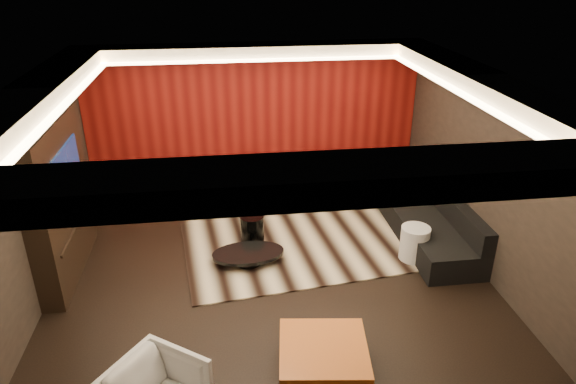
{
  "coord_description": "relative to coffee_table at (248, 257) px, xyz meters",
  "views": [
    {
      "loc": [
        -0.59,
        -6.03,
        4.17
      ],
      "look_at": [
        0.3,
        0.6,
        1.05
      ],
      "focal_mm": 32.0,
      "sensor_mm": 36.0,
      "label": 1
    }
  ],
  "objects": [
    {
      "name": "floor",
      "position": [
        0.31,
        -0.43,
        -0.12
      ],
      "size": [
        6.0,
        6.0,
        0.02
      ],
      "primitive_type": "cube",
      "color": "black",
      "rests_on": "ground"
    },
    {
      "name": "ceiling",
      "position": [
        0.31,
        -0.43,
        2.7
      ],
      "size": [
        6.0,
        6.0,
        0.02
      ],
      "primitive_type": "cube",
      "color": "silver",
      "rests_on": "ground"
    },
    {
      "name": "wall_back",
      "position": [
        0.31,
        2.58,
        1.29
      ],
      "size": [
        6.0,
        0.02,
        2.8
      ],
      "primitive_type": "cube",
      "color": "black",
      "rests_on": "ground"
    },
    {
      "name": "wall_left",
      "position": [
        -2.7,
        -0.43,
        1.29
      ],
      "size": [
        0.02,
        6.0,
        2.8
      ],
      "primitive_type": "cube",
      "color": "black",
      "rests_on": "ground"
    },
    {
      "name": "wall_right",
      "position": [
        3.32,
        -0.43,
        1.29
      ],
      "size": [
        0.02,
        6.0,
        2.8
      ],
      "primitive_type": "cube",
      "color": "black",
      "rests_on": "ground"
    },
    {
      "name": "red_feature_wall",
      "position": [
        0.31,
        2.54,
        1.29
      ],
      "size": [
        5.98,
        0.05,
        2.78
      ],
      "primitive_type": "cube",
      "color": "#6B0C0A",
      "rests_on": "ground"
    },
    {
      "name": "soffit_back",
      "position": [
        0.31,
        2.27,
        2.58
      ],
      "size": [
        6.0,
        0.6,
        0.22
      ],
      "primitive_type": "cube",
      "color": "silver",
      "rests_on": "ground"
    },
    {
      "name": "soffit_front",
      "position": [
        0.31,
        -3.13,
        2.58
      ],
      "size": [
        6.0,
        0.6,
        0.22
      ],
      "primitive_type": "cube",
      "color": "silver",
      "rests_on": "ground"
    },
    {
      "name": "soffit_left",
      "position": [
        -2.39,
        -0.43,
        2.58
      ],
      "size": [
        0.6,
        4.8,
        0.22
      ],
      "primitive_type": "cube",
      "color": "silver",
      "rests_on": "ground"
    },
    {
      "name": "soffit_right",
      "position": [
        3.01,
        -0.43,
        2.58
      ],
      "size": [
        0.6,
        4.8,
        0.22
      ],
      "primitive_type": "cube",
      "color": "silver",
      "rests_on": "ground"
    },
    {
      "name": "cove_back",
      "position": [
        0.31,
        1.93,
        2.49
      ],
      "size": [
        4.8,
        0.08,
        0.04
      ],
      "primitive_type": "cube",
      "color": "#FFD899",
      "rests_on": "ground"
    },
    {
      "name": "cove_front",
      "position": [
        0.31,
        -2.79,
        2.49
      ],
      "size": [
        4.8,
        0.08,
        0.04
      ],
      "primitive_type": "cube",
      "color": "#FFD899",
      "rests_on": "ground"
    },
    {
      "name": "cove_left",
      "position": [
        -2.05,
        -0.43,
        2.49
      ],
      "size": [
        0.08,
        4.8,
        0.04
      ],
      "primitive_type": "cube",
      "color": "#FFD899",
      "rests_on": "ground"
    },
    {
      "name": "cove_right",
      "position": [
        2.67,
        -0.43,
        2.49
      ],
      "size": [
        0.08,
        4.8,
        0.04
      ],
      "primitive_type": "cube",
      "color": "#FFD899",
      "rests_on": "ground"
    },
    {
      "name": "tv_surround",
      "position": [
        -2.54,
        0.17,
        0.99
      ],
      "size": [
        0.3,
        2.0,
        2.2
      ],
      "primitive_type": "cube",
      "color": "black",
      "rests_on": "ground"
    },
    {
      "name": "tv_screen",
      "position": [
        -2.38,
        0.17,
        1.34
      ],
      "size": [
        0.04,
        1.3,
        0.8
      ],
      "primitive_type": "cube",
      "color": "black",
      "rests_on": "ground"
    },
    {
      "name": "tv_shelf",
      "position": [
        -2.38,
        0.17,
        0.59
      ],
      "size": [
        0.04,
        1.6,
        0.04
      ],
      "primitive_type": "cube",
      "color": "black",
      "rests_on": "ground"
    },
    {
      "name": "rug",
      "position": [
        1.02,
        0.78,
        -0.1
      ],
      "size": [
        4.33,
        3.45,
        0.02
      ],
      "primitive_type": "cube",
      "rotation": [
        0.0,
        0.0,
        0.12
      ],
      "color": "beige",
      "rests_on": "floor"
    },
    {
      "name": "coffee_table",
      "position": [
        0.0,
        0.0,
        0.0
      ],
      "size": [
        1.12,
        1.12,
        0.18
      ],
      "primitive_type": "cylinder",
      "rotation": [
        0.0,
        0.0,
        0.06
      ],
      "color": "black",
      "rests_on": "rug"
    },
    {
      "name": "drum_stool",
      "position": [
        0.1,
        0.62,
        0.13
      ],
      "size": [
        0.4,
        0.4,
        0.44
      ],
      "primitive_type": "cylinder",
      "rotation": [
        0.0,
        0.0,
        -0.09
      ],
      "color": "black",
      "rests_on": "rug"
    },
    {
      "name": "striped_pouf",
      "position": [
        -0.73,
        1.73,
        0.07
      ],
      "size": [
        0.64,
        0.64,
        0.32
      ],
      "primitive_type": "ellipsoid",
      "rotation": [
        0.0,
        0.0,
        -0.12
      ],
      "color": "#C3B597",
      "rests_on": "rug"
    },
    {
      "name": "white_side_table",
      "position": [
        2.45,
        -0.21,
        0.16
      ],
      "size": [
        0.46,
        0.46,
        0.53
      ],
      "primitive_type": "cylinder",
      "rotation": [
        0.0,
        0.0,
        -0.07
      ],
      "color": "silver",
      "rests_on": "floor"
    },
    {
      "name": "orange_ottoman",
      "position": [
        0.65,
        -2.35,
        0.1
      ],
      "size": [
        1.04,
        1.04,
        0.41
      ],
      "primitive_type": "cube",
      "rotation": [
        0.0,
        0.0,
        -0.13
      ],
      "color": "#9E4414",
      "rests_on": "floor"
    },
    {
      "name": "sectional_sofa",
      "position": [
        2.05,
        1.44,
        0.15
      ],
      "size": [
        3.65,
        3.5,
        0.75
      ],
      "color": "black",
      "rests_on": "floor"
    },
    {
      "name": "throw_pillows",
      "position": [
        1.85,
        1.86,
        0.51
      ],
      "size": [
        3.08,
        1.71,
        0.5
      ],
      "color": "#C2B68E",
      "rests_on": "sectional_sofa"
    }
  ]
}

